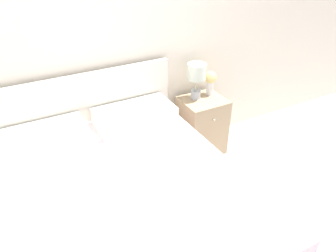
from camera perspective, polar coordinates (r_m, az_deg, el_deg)
name	(u,v)px	position (r m, az deg, el deg)	size (l,w,h in m)	color
ground_plane	(92,170)	(3.33, -13.12, -7.56)	(12.00, 12.00, 0.00)	#BCB7B2
wall_back	(69,37)	(2.79, -16.83, 14.59)	(8.00, 0.06, 2.60)	silver
bed	(123,207)	(2.47, -7.79, -13.76)	(1.64, 1.92, 1.01)	tan
nightstand	(202,126)	(3.37, 5.91, 0.06)	(0.42, 0.40, 0.60)	tan
table_lamp	(196,75)	(3.15, 4.99, 8.84)	(0.18, 0.18, 0.35)	#A8B2BC
flower_vase	(211,80)	(3.28, 7.41, 7.91)	(0.12, 0.12, 0.24)	white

